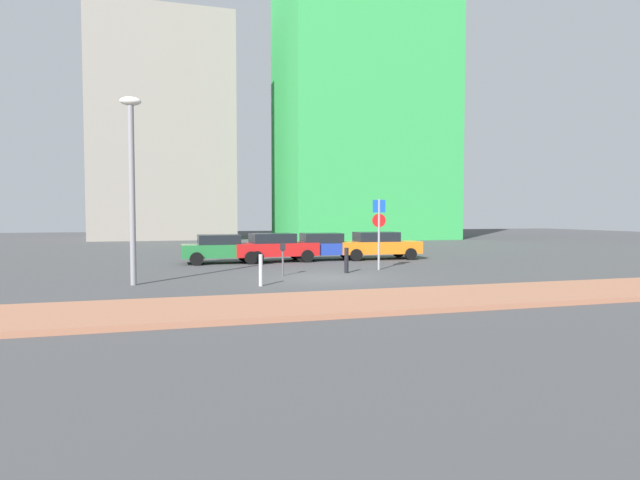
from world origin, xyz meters
TOP-DOWN VIEW (x-y plane):
  - ground_plane at (0.00, 0.00)m, footprint 120.00×120.00m
  - sidewalk_brick at (0.00, -5.93)m, footprint 40.00×3.47m
  - parked_car_green at (-3.21, 7.11)m, footprint 4.28×2.04m
  - parked_car_red at (-0.63, 7.10)m, footprint 4.39×2.18m
  - parked_car_blue at (2.11, 7.40)m, footprint 4.23×2.05m
  - parked_car_orange at (5.10, 7.18)m, footprint 4.57×2.11m
  - parking_sign_post at (3.06, 2.09)m, footprint 0.59×0.14m
  - parking_meter at (-1.46, 1.06)m, footprint 0.18×0.14m
  - street_lamp at (-6.95, -0.20)m, footprint 0.70×0.36m
  - traffic_bollard_near at (1.29, 1.30)m, footprint 0.18×0.18m
  - traffic_bollard_mid at (-2.78, -1.66)m, footprint 0.14×0.14m
  - building_colorful_midrise at (13.38, 32.10)m, footprint 16.56×13.04m
  - building_under_construction at (-6.43, 36.91)m, footprint 13.65×10.73m

SIDE VIEW (x-z plane):
  - ground_plane at x=0.00m, z-range 0.00..0.00m
  - sidewalk_brick at x=0.00m, z-range 0.00..0.14m
  - traffic_bollard_near at x=1.29m, z-range 0.00..1.05m
  - traffic_bollard_mid at x=-2.78m, z-range 0.00..1.08m
  - parked_car_green at x=-3.21m, z-range 0.04..1.47m
  - parked_car_blue at x=2.11m, z-range 0.03..1.48m
  - parked_car_red at x=-0.63m, z-range 0.04..1.51m
  - parked_car_orange at x=5.10m, z-range 0.03..1.52m
  - parking_meter at x=-1.46m, z-range 0.20..1.49m
  - parking_sign_post at x=3.06m, z-range 0.40..3.51m
  - street_lamp at x=-6.95m, z-range 0.61..7.01m
  - building_under_construction at x=-6.43m, z-range 0.00..22.13m
  - building_colorful_midrise at x=13.38m, z-range 0.00..30.66m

